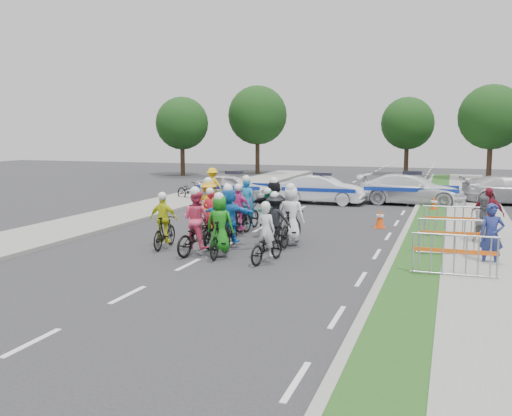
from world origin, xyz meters
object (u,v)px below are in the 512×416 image
(rider_4, at_px, (275,226))
(tree_4, at_px, (407,123))
(tree_1, at_px, (492,117))
(tree_3, at_px, (258,115))
(rider_11, at_px, (274,210))
(barrier_1, at_px, (454,239))
(rider_10, at_px, (209,212))
(parked_bike, at_px, (190,191))
(cone_1, at_px, (434,204))
(rider_1, at_px, (220,232))
(rider_9, at_px, (239,215))
(barrier_2, at_px, (454,223))
(spectator_0, at_px, (492,236))
(spectator_2, at_px, (487,214))
(tree_0, at_px, (182,123))
(rider_3, at_px, (164,227))
(civilian_sedan, at_px, (512,190))
(rider_0, at_px, (267,242))
(police_car_1, at_px, (322,190))
(rider_5, at_px, (229,221))
(rider_8, at_px, (268,220))
(cone_0, at_px, (380,219))
(police_car_2, at_px, (412,190))
(rider_7, at_px, (291,221))
(police_car_0, at_px, (234,187))
(rider_12, at_px, (247,212))
(marshal_hiviz, at_px, (212,185))
(spectator_1, at_px, (484,221))
(rider_6, at_px, (211,223))
(barrier_0, at_px, (454,258))

(rider_4, bearing_deg, tree_4, -94.55)
(tree_1, height_order, tree_3, tree_3)
(rider_11, xyz_separation_m, barrier_1, (5.95, -2.22, -0.27))
(rider_10, distance_m, parked_bike, 10.03)
(cone_1, bearing_deg, rider_11, -124.49)
(rider_1, height_order, rider_10, rider_10)
(rider_9, relative_size, barrier_2, 0.89)
(rider_1, distance_m, cone_1, 12.82)
(rider_10, relative_size, spectator_0, 1.18)
(spectator_2, bearing_deg, tree_0, 147.79)
(rider_1, relative_size, rider_9, 1.05)
(rider_3, bearing_deg, civilian_sedan, -131.64)
(spectator_0, height_order, spectator_2, spectator_2)
(rider_10, height_order, tree_3, tree_3)
(rider_0, xyz_separation_m, tree_3, (-10.88, 31.01, 4.33))
(police_car_1, relative_size, spectator_0, 2.49)
(rider_5, distance_m, rider_8, 1.77)
(cone_0, distance_m, cone_1, 5.40)
(tree_4, bearing_deg, cone_0, -87.58)
(rider_5, height_order, spectator_0, rider_5)
(civilian_sedan, bearing_deg, police_car_2, 100.89)
(rider_7, bearing_deg, rider_5, 30.20)
(barrier_1, xyz_separation_m, tree_3, (-15.70, 28.88, 4.33))
(tree_4, bearing_deg, police_car_0, -109.47)
(rider_7, distance_m, civilian_sedan, 15.29)
(rider_8, relative_size, police_car_0, 0.43)
(rider_1, bearing_deg, rider_4, -128.88)
(rider_4, height_order, tree_4, tree_4)
(rider_12, distance_m, barrier_1, 7.50)
(rider_5, xyz_separation_m, rider_8, (0.74, 1.59, -0.18))
(rider_8, relative_size, rider_12, 0.86)
(rider_1, xyz_separation_m, marshal_hiviz, (-5.36, 11.83, 0.14))
(police_car_0, relative_size, tree_4, 0.64)
(cone_0, relative_size, parked_bike, 0.37)
(rider_3, xyz_separation_m, cone_0, (5.74, 5.94, -0.33))
(rider_12, distance_m, police_car_2, 10.74)
(barrier_2, height_order, cone_1, barrier_2)
(police_car_1, height_order, police_car_2, police_car_2)
(police_car_1, distance_m, spectator_2, 10.62)
(rider_4, distance_m, tree_0, 29.83)
(rider_4, bearing_deg, police_car_1, -86.58)
(rider_8, xyz_separation_m, marshal_hiviz, (-5.83, 8.87, 0.21))
(rider_9, xyz_separation_m, spectator_1, (7.87, 0.58, 0.10))
(rider_6, relative_size, police_car_1, 0.43)
(rider_11, bearing_deg, police_car_0, -60.97)
(barrier_0, relative_size, tree_1, 0.29)
(spectator_0, bearing_deg, tree_4, 96.26)
(barrier_2, height_order, tree_3, tree_3)
(rider_4, bearing_deg, parked_bike, -54.88)
(rider_6, bearing_deg, barrier_1, 170.94)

